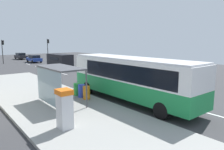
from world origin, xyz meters
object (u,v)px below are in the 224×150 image
at_px(sedan_near, 34,59).
at_px(traffic_light_near_side, 48,46).
at_px(bus, 130,77).
at_px(recycling_bin_blue, 82,91).
at_px(bus_shelter, 56,76).
at_px(traffic_light_far_side, 3,48).
at_px(ticket_machine, 65,109).
at_px(white_van, 60,60).
at_px(sedan_far, 21,56).
at_px(recycling_bin_orange, 86,93).
at_px(recycling_bin_green, 77,89).

distance_m(sedan_near, traffic_light_near_side, 4.01).
bearing_deg(bus, recycling_bin_blue, 133.08).
xyz_separation_m(bus, bus_shelter, (-4.70, 2.14, 0.25)).
relative_size(bus, traffic_light_far_side, 2.44).
bearing_deg(ticket_machine, white_van, 65.64).
bearing_deg(ticket_machine, bus, 17.05).
bearing_deg(sedan_near, white_van, -90.47).
bearing_deg(sedan_far, recycling_bin_orange, -99.24).
height_order(recycling_bin_orange, recycling_bin_blue, same).
relative_size(recycling_bin_green, bus_shelter, 0.24).
xyz_separation_m(ticket_machine, traffic_light_far_side, (4.69, 35.62, 1.86)).
distance_m(recycling_bin_green, traffic_light_near_side, 31.24).
bearing_deg(traffic_light_far_side, recycling_bin_blue, -92.04).
xyz_separation_m(white_van, recycling_bin_green, (-6.40, -16.84, -0.69)).
relative_size(ticket_machine, traffic_light_near_side, 0.41).
relative_size(sedan_far, recycling_bin_green, 4.70).
bearing_deg(recycling_bin_green, sedan_far, 80.43).
bearing_deg(recycling_bin_blue, traffic_light_far_side, 87.96).
xyz_separation_m(white_van, bus_shelter, (-8.61, -18.06, 0.75)).
height_order(white_van, traffic_light_near_side, traffic_light_near_side).
xyz_separation_m(sedan_far, recycling_bin_orange, (-6.50, -39.94, -0.14)).
bearing_deg(sedan_near, traffic_light_near_side, 7.25).
bearing_deg(sedan_near, recycling_bin_orange, -102.00).
height_order(white_van, recycling_bin_orange, white_van).
bearing_deg(traffic_light_near_side, bus_shelter, -111.14).
height_order(sedan_far, bus_shelter, bus_shelter).
bearing_deg(traffic_light_far_side, traffic_light_near_side, -5.32).
bearing_deg(recycling_bin_green, recycling_bin_blue, -90.00).
relative_size(recycling_bin_blue, traffic_light_near_side, 0.20).
bearing_deg(recycling_bin_green, recycling_bin_orange, -90.00).
xyz_separation_m(recycling_bin_orange, recycling_bin_green, (0.00, 1.40, 0.00)).
height_order(white_van, bus_shelter, bus_shelter).
relative_size(white_van, sedan_near, 1.19).
bearing_deg(recycling_bin_blue, recycling_bin_orange, -90.00).
height_order(sedan_near, traffic_light_far_side, traffic_light_far_side).
bearing_deg(sedan_far, traffic_light_near_side, -70.29).
height_order(ticket_machine, bus_shelter, bus_shelter).
xyz_separation_m(white_van, sedan_near, (0.10, 12.34, -0.55)).
distance_m(bus, sedan_near, 32.81).
distance_m(recycling_bin_blue, traffic_light_far_side, 31.20).
distance_m(sedan_near, recycling_bin_green, 29.90).
distance_m(sedan_far, bus_shelter, 40.72).
bearing_deg(bus_shelter, sedan_near, 74.01).
bearing_deg(bus_shelter, traffic_light_near_side, 68.86).
relative_size(bus, white_van, 2.09).
bearing_deg(ticket_machine, recycling_bin_orange, 46.82).
bearing_deg(sedan_near, ticket_machine, -106.34).
distance_m(white_van, recycling_bin_blue, 18.68).
distance_m(sedan_near, traffic_light_far_side, 5.97).
bearing_deg(recycling_bin_green, traffic_light_far_side, 87.92).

